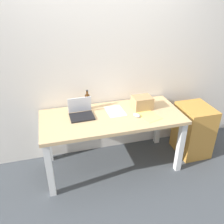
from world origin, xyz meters
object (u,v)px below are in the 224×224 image
object	(u,v)px
beer_bottle	(88,101)
desk	(112,123)
computer_mouse	(137,115)
filing_cabinet	(193,130)
laptop_left	(81,113)
cardboard_box	(142,103)

from	to	relation	value
beer_bottle	desk	bearing A→B (deg)	-46.12
computer_mouse	filing_cabinet	bearing A→B (deg)	-18.88
desk	laptop_left	xyz separation A→B (m)	(-0.36, 0.09, 0.14)
computer_mouse	beer_bottle	bearing A→B (deg)	121.91
laptop_left	computer_mouse	size ratio (longest dim) A/B	2.87
beer_bottle	cardboard_box	xyz separation A→B (m)	(0.66, -0.16, -0.02)
desk	cardboard_box	xyz separation A→B (m)	(0.42, 0.09, 0.18)
desk	laptop_left	world-z (taller)	laptop_left
filing_cabinet	cardboard_box	bearing A→B (deg)	172.16
laptop_left	beer_bottle	xyz separation A→B (m)	(0.11, 0.16, 0.06)
beer_bottle	computer_mouse	bearing A→B (deg)	-33.77
cardboard_box	filing_cabinet	size ratio (longest dim) A/B	0.34
computer_mouse	cardboard_box	world-z (taller)	cardboard_box
beer_bottle	computer_mouse	distance (m)	0.64
beer_bottle	filing_cabinet	world-z (taller)	beer_bottle
computer_mouse	desk	bearing A→B (deg)	136.80
laptop_left	cardboard_box	world-z (taller)	laptop_left
beer_bottle	computer_mouse	size ratio (longest dim) A/B	2.52
cardboard_box	filing_cabinet	world-z (taller)	cardboard_box
laptop_left	cardboard_box	size ratio (longest dim) A/B	1.21
desk	computer_mouse	bearing A→B (deg)	-18.88
laptop_left	filing_cabinet	size ratio (longest dim) A/B	0.41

